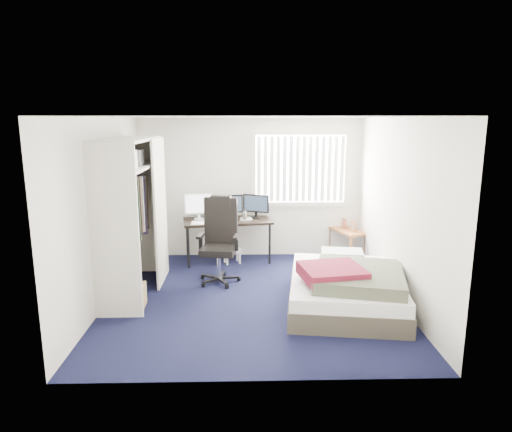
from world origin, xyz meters
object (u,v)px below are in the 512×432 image
at_px(desk, 227,218).
at_px(nightstand, 347,233).
at_px(office_chair, 220,249).
at_px(bed, 346,286).

bearing_deg(desk, nightstand, 2.48).
relative_size(desk, nightstand, 1.88).
bearing_deg(office_chair, nightstand, 26.46).
bearing_deg(nightstand, bed, -102.84).
height_order(desk, office_chair, office_chair).
xyz_separation_m(office_chair, nightstand, (2.24, 1.11, -0.04)).
distance_m(nightstand, bed, 2.23).
xyz_separation_m(desk, bed, (1.66, -2.08, -0.50)).
height_order(desk, bed, desk).
bearing_deg(nightstand, office_chair, -153.54).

